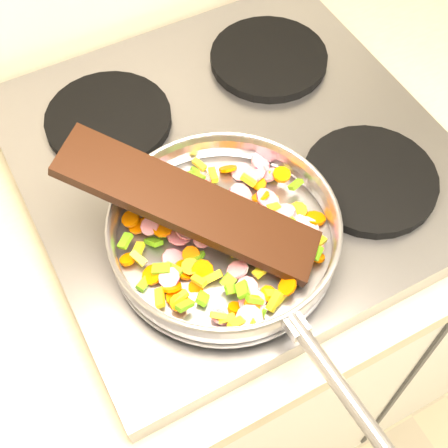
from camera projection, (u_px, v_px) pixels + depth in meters
name	position (u px, v px, depth m)	size (l,w,h in m)	color
cooktop	(234.00, 160.00, 0.93)	(0.60, 0.60, 0.04)	#939399
grate_fl	(192.00, 262.00, 0.80)	(0.19, 0.19, 0.02)	black
grate_fr	(370.00, 180.00, 0.88)	(0.19, 0.19, 0.02)	black
grate_bl	(108.00, 119.00, 0.94)	(0.19, 0.19, 0.02)	black
grate_br	(269.00, 58.00, 1.01)	(0.19, 0.19, 0.02)	black
saute_pan	(225.00, 233.00, 0.78)	(0.33, 0.50, 0.05)	#9E9EA5
vegetable_heap	(226.00, 236.00, 0.79)	(0.28, 0.28, 0.04)	red
wooden_spatula	(189.00, 205.00, 0.76)	(0.33, 0.08, 0.02)	black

